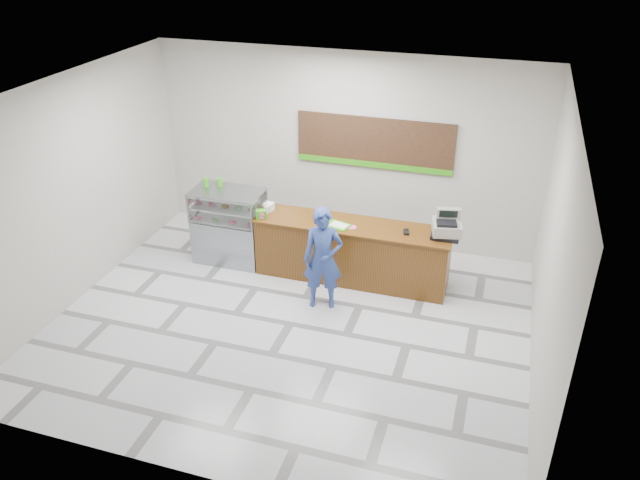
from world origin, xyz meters
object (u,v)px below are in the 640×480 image
(sales_counter, at_px, (352,252))
(cash_register, at_px, (447,227))
(customer, at_px, (323,259))
(serving_tray, at_px, (338,225))
(display_case, at_px, (229,225))

(sales_counter, height_order, cash_register, cash_register)
(cash_register, relative_size, customer, 0.33)
(sales_counter, height_order, serving_tray, serving_tray)
(serving_tray, bearing_deg, customer, -74.84)
(display_case, relative_size, cash_register, 2.44)
(cash_register, bearing_deg, serving_tray, 173.70)
(display_case, bearing_deg, customer, -24.04)
(sales_counter, xyz_separation_m, customer, (-0.23, -0.89, 0.32))
(sales_counter, bearing_deg, customer, -104.66)
(serving_tray, bearing_deg, display_case, -167.19)
(cash_register, distance_m, serving_tray, 1.73)
(sales_counter, relative_size, customer, 1.95)
(display_case, distance_m, cash_register, 3.76)
(display_case, xyz_separation_m, cash_register, (3.72, 0.06, 0.51))
(cash_register, height_order, customer, customer)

